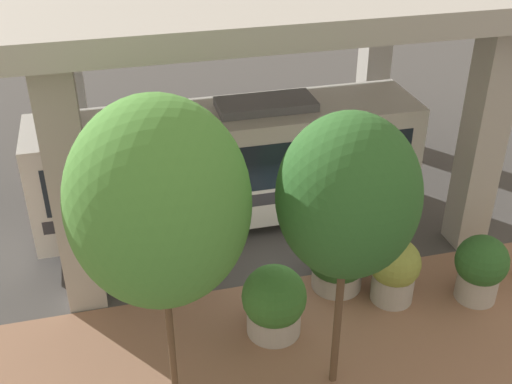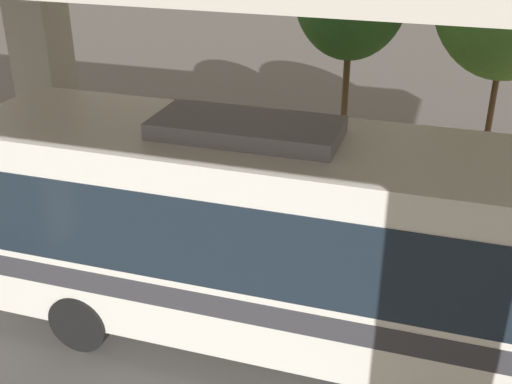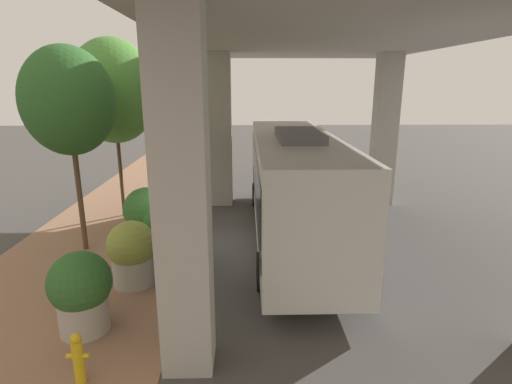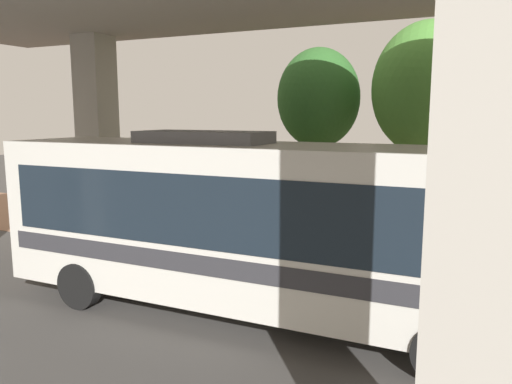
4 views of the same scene
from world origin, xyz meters
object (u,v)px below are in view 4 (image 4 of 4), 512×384
at_px(planter_front, 222,219).
at_px(planter_middle, 175,209).
at_px(fire_hydrant, 129,221).
at_px(planter_back, 324,226).
at_px(planter_extra, 244,226).
at_px(bus, 251,219).
at_px(street_tree_far, 428,89).
at_px(street_tree_near, 318,98).

height_order(planter_front, planter_middle, planter_middle).
relative_size(fire_hydrant, planter_back, 0.55).
height_order(fire_hydrant, planter_extra, planter_extra).
relative_size(bus, planter_extra, 5.59).
bearing_deg(bus, planter_back, 179.68).
bearing_deg(planter_back, fire_hydrant, -86.43).
xyz_separation_m(planter_front, planter_back, (-0.40, 3.18, -0.02)).
height_order(bus, planter_back, bus).
bearing_deg(planter_middle, street_tree_far, 100.57).
relative_size(planter_front, planter_middle, 0.97).
height_order(planter_middle, street_tree_near, street_tree_near).
distance_m(bus, planter_back, 5.05).
bearing_deg(street_tree_far, street_tree_near, -94.19).
height_order(planter_front, street_tree_near, street_tree_near).
distance_m(bus, fire_hydrant, 8.27).
height_order(planter_front, planter_back, planter_back).
bearing_deg(bus, planter_middle, -133.78).
height_order(planter_extra, street_tree_far, street_tree_far).
bearing_deg(street_tree_far, planter_extra, -58.77).
distance_m(planter_front, planter_back, 3.21).
bearing_deg(planter_back, planter_extra, -58.86).
bearing_deg(planter_extra, street_tree_near, 158.18).
xyz_separation_m(planter_back, planter_extra, (1.23, -2.03, 0.08)).
xyz_separation_m(planter_extra, street_tree_near, (-3.01, 1.21, 3.66)).
relative_size(planter_front, street_tree_far, 0.26).
relative_size(bus, street_tree_near, 1.75).
bearing_deg(planter_back, planter_front, -82.87).
bearing_deg(fire_hydrant, bus, 56.44).
height_order(fire_hydrant, planter_front, planter_front).
height_order(fire_hydrant, street_tree_far, street_tree_far).
bearing_deg(fire_hydrant, planter_back, 93.57).
bearing_deg(planter_back, planter_middle, -90.96).
relative_size(planter_middle, planter_back, 1.00).
distance_m(bus, street_tree_near, 7.22).
distance_m(planter_front, street_tree_far, 7.22).
bearing_deg(street_tree_near, planter_back, 24.72).
height_order(planter_front, street_tree_far, street_tree_far).
distance_m(fire_hydrant, street_tree_near, 7.59).
bearing_deg(fire_hydrant, planter_extra, 80.47).
relative_size(planter_extra, street_tree_near, 0.31).
xyz_separation_m(fire_hydrant, planter_front, (-0.03, 3.61, 0.39)).
bearing_deg(planter_middle, street_tree_near, 110.99).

